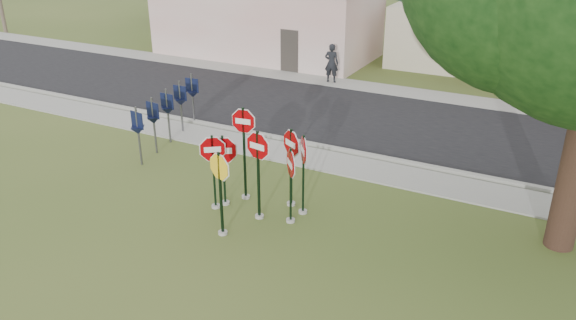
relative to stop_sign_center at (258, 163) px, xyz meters
The scene contains 16 objects.
ground 2.06m from the stop_sign_center, 98.70° to the right, with size 120.00×120.00×0.00m, color #3F5520.
sidewalk_near 4.54m from the stop_sign_center, 92.59° to the left, with size 60.00×1.60×0.06m, color gray.
road 8.89m from the stop_sign_center, 91.26° to the left, with size 60.00×7.00×0.04m, color black.
sidewalk_far 13.14m from the stop_sign_center, 90.84° to the left, with size 60.00×1.60×0.06m, color gray.
curb 5.47m from the stop_sign_center, 92.10° to the left, with size 60.00×0.20×0.14m, color gray.
stop_sign_center is the anchor object (origin of this frame).
stop_sign_yellow 1.26m from the stop_sign_center, 109.25° to the right, with size 0.94×0.28×2.38m.
stop_sign_left 1.40m from the stop_sign_center, behind, with size 0.82×0.58×2.27m.
stop_sign_right 0.92m from the stop_sign_center, 12.68° to the left, with size 0.69×0.79×2.23m.
stop_sign_back_right 1.14m from the stop_sign_center, 67.41° to the left, with size 0.90×0.54×2.40m.
stop_sign_back_left 1.24m from the stop_sign_center, 138.78° to the left, with size 0.96×0.24×2.86m.
stop_sign_far_right 1.22m from the stop_sign_center, 39.74° to the left, with size 0.62×0.85×2.41m.
stop_sign_far_left 1.30m from the stop_sign_center, 169.63° to the left, with size 0.96×0.54×2.20m.
route_sign_row 6.48m from the stop_sign_center, 149.88° to the left, with size 1.43×4.63×2.00m.
building_stucco 19.11m from the stop_sign_center, 118.76° to the left, with size 12.20×6.20×4.20m.
pedestrian 13.42m from the stop_sign_center, 105.16° to the left, with size 0.68×0.45×1.86m, color black.
Camera 1 is at (7.03, -10.19, 7.61)m, focal length 35.00 mm.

